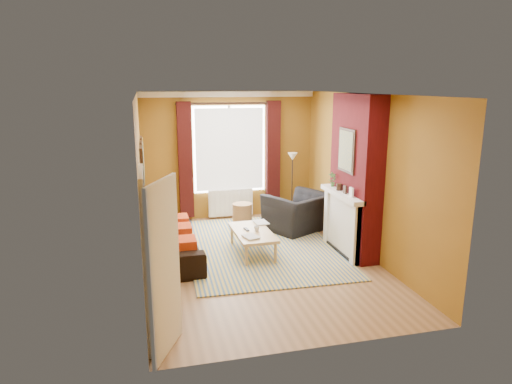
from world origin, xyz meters
TOP-DOWN VIEW (x-y plane):
  - ground at (0.00, 0.00)m, footprint 5.50×5.50m
  - room_walls at (0.63, 0.28)m, footprint 3.82×5.54m
  - striped_rug at (0.18, 0.63)m, footprint 2.78×3.78m
  - sofa at (-1.42, 0.43)m, footprint 0.87×2.10m
  - armchair at (1.17, 1.41)m, footprint 1.53×1.47m
  - coffee_table at (-0.04, 0.34)m, footprint 0.66×1.27m
  - wicker_stool at (0.10, 1.89)m, footprint 0.52×0.52m
  - floor_lamp at (1.32, 2.27)m, footprint 0.22×0.22m
  - book_a at (-0.26, -0.02)m, footprint 0.30×0.35m
  - book_b at (0.10, 0.76)m, footprint 0.27×0.35m
  - mug at (0.03, 0.30)m, footprint 0.11×0.11m
  - tv_remote at (-0.13, 0.43)m, footprint 0.08×0.18m

SIDE VIEW (x-z plane):
  - ground at x=0.00m, z-range 0.00..0.00m
  - striped_rug at x=0.18m, z-range 0.00..0.02m
  - wicker_stool at x=0.10m, z-range 0.00..0.51m
  - sofa at x=-1.42m, z-range 0.00..0.61m
  - coffee_table at x=-0.04m, z-range 0.17..0.58m
  - armchair at x=1.17m, z-range 0.00..0.77m
  - tv_remote at x=-0.13m, z-range 0.42..0.44m
  - book_b at x=0.10m, z-range 0.42..0.44m
  - book_a at x=-0.26m, z-range 0.42..0.45m
  - mug at x=0.03m, z-range 0.42..0.52m
  - floor_lamp at x=1.32m, z-range 0.43..1.92m
  - room_walls at x=0.63m, z-range -0.04..2.80m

